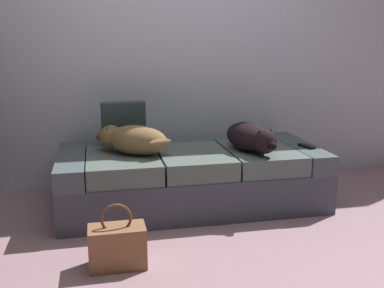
{
  "coord_description": "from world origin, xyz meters",
  "views": [
    {
      "loc": [
        -0.7,
        -2.28,
        1.26
      ],
      "look_at": [
        0.0,
        0.96,
        0.49
      ],
      "focal_mm": 42.15,
      "sensor_mm": 36.0,
      "label": 1
    }
  ],
  "objects_px": {
    "handbag": "(117,246)",
    "tv_remote": "(306,146)",
    "dog_dark": "(251,137)",
    "throw_pillow": "(124,123)",
    "couch": "(191,177)",
    "dog_tan": "(133,139)"
  },
  "relations": [
    {
      "from": "dog_dark",
      "to": "tv_remote",
      "type": "bearing_deg",
      "value": 2.78
    },
    {
      "from": "dog_tan",
      "to": "throw_pillow",
      "type": "bearing_deg",
      "value": 97.37
    },
    {
      "from": "dog_tan",
      "to": "dog_dark",
      "type": "xyz_separation_m",
      "value": [
        0.87,
        -0.11,
        -0.0
      ]
    },
    {
      "from": "dog_dark",
      "to": "handbag",
      "type": "xyz_separation_m",
      "value": [
        -1.04,
        -0.74,
        -0.42
      ]
    },
    {
      "from": "dog_tan",
      "to": "handbag",
      "type": "xyz_separation_m",
      "value": [
        -0.17,
        -0.85,
        -0.43
      ]
    },
    {
      "from": "handbag",
      "to": "dog_tan",
      "type": "bearing_deg",
      "value": 78.64
    },
    {
      "from": "dog_tan",
      "to": "couch",
      "type": "bearing_deg",
      "value": 7.35
    },
    {
      "from": "throw_pillow",
      "to": "couch",
      "type": "bearing_deg",
      "value": -28.56
    },
    {
      "from": "couch",
      "to": "dog_tan",
      "type": "height_order",
      "value": "dog_tan"
    },
    {
      "from": "tv_remote",
      "to": "dog_dark",
      "type": "bearing_deg",
      "value": 166.4
    },
    {
      "from": "tv_remote",
      "to": "throw_pillow",
      "type": "distance_m",
      "value": 1.45
    },
    {
      "from": "couch",
      "to": "throw_pillow",
      "type": "height_order",
      "value": "throw_pillow"
    },
    {
      "from": "throw_pillow",
      "to": "dog_tan",
      "type": "bearing_deg",
      "value": -82.63
    },
    {
      "from": "dog_dark",
      "to": "tv_remote",
      "type": "relative_size",
      "value": 4.1
    },
    {
      "from": "tv_remote",
      "to": "throw_pillow",
      "type": "relative_size",
      "value": 0.44
    },
    {
      "from": "dog_dark",
      "to": "tv_remote",
      "type": "distance_m",
      "value": 0.47
    },
    {
      "from": "tv_remote",
      "to": "couch",
      "type": "bearing_deg",
      "value": 154.23
    },
    {
      "from": "couch",
      "to": "dog_tan",
      "type": "xyz_separation_m",
      "value": [
        -0.45,
        -0.06,
        0.33
      ]
    },
    {
      "from": "dog_dark",
      "to": "tv_remote",
      "type": "xyz_separation_m",
      "value": [
        0.46,
        0.02,
        -0.1
      ]
    },
    {
      "from": "tv_remote",
      "to": "handbag",
      "type": "xyz_separation_m",
      "value": [
        -1.51,
        -0.76,
        -0.33
      ]
    },
    {
      "from": "dog_tan",
      "to": "handbag",
      "type": "distance_m",
      "value": 0.96
    },
    {
      "from": "handbag",
      "to": "tv_remote",
      "type": "bearing_deg",
      "value": 26.71
    }
  ]
}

